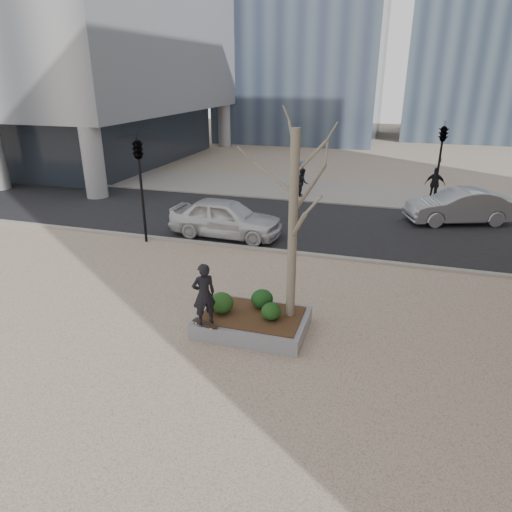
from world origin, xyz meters
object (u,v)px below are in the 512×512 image
(planter, at_px, (252,322))
(skateboard, at_px, (205,324))
(police_car, at_px, (226,218))
(skateboarder, at_px, (204,294))

(planter, distance_m, skateboard, 1.38)
(skateboard, bearing_deg, planter, 59.64)
(planter, bearing_deg, police_car, 115.64)
(planter, height_order, police_car, police_car)
(planter, xyz_separation_m, skateboarder, (-1.03, -0.88, 1.15))
(police_car, bearing_deg, skateboard, -161.18)
(skateboarder, distance_m, police_car, 8.46)
(planter, distance_m, police_car, 8.02)
(skateboard, height_order, skateboarder, skateboarder)
(skateboarder, bearing_deg, skateboard, -129.86)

